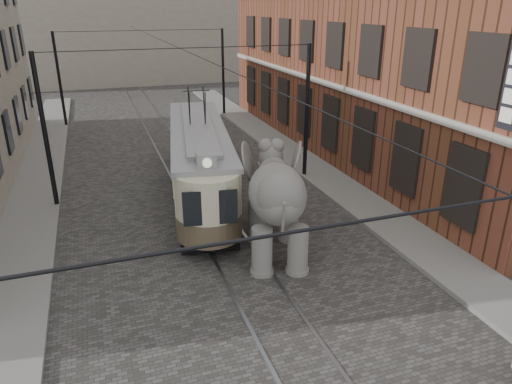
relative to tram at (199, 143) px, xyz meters
name	(u,v)px	position (x,y,z in m)	size (l,w,h in m)	color
ground	(235,254)	(-0.17, -5.65, -2.19)	(120.00, 120.00, 0.00)	#494643
tram_rails	(235,254)	(-0.17, -5.65, -2.18)	(1.54, 80.00, 0.02)	slate
sidewalk_right	(393,226)	(5.83, -5.65, -2.12)	(2.00, 60.00, 0.15)	slate
sidewalk_left	(14,289)	(-6.67, -5.65, -2.12)	(2.00, 60.00, 0.15)	slate
brick_building	(387,36)	(10.83, 3.35, 3.81)	(8.00, 26.00, 12.00)	brown
distant_block	(120,10)	(-0.17, 34.35, 4.81)	(28.00, 10.00, 14.00)	gray
catenary	(192,128)	(-0.37, -0.65, 0.81)	(11.00, 30.20, 6.00)	black
tram	(199,143)	(0.00, 0.00, 0.00)	(2.28, 11.05, 4.39)	beige
elephant	(277,208)	(1.07, -6.13, -0.53)	(3.00, 5.45, 3.34)	slate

